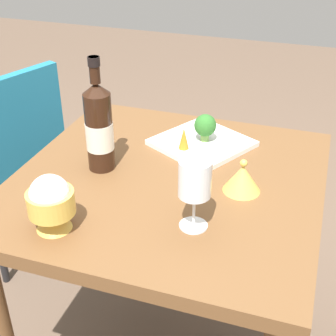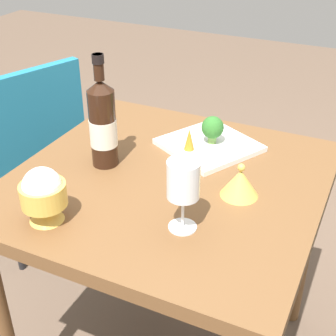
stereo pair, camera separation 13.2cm
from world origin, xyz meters
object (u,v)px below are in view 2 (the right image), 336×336
rice_bowl (43,194)px  rice_bowl_lid (240,183)px  wine_glass (183,181)px  carrot_garnish_left (189,139)px  chair_near_window (32,141)px  serving_plate (209,145)px  broccoli_floret (213,128)px  wine_bottle (103,124)px

rice_bowl → rice_bowl_lid: rice_bowl is taller
wine_glass → carrot_garnish_left: (0.34, 0.13, -0.08)m
rice_bowl → rice_bowl_lid: size_ratio=1.42×
chair_near_window → serving_plate: chair_near_window is taller
broccoli_floret → serving_plate: bearing=121.2°
rice_bowl_lid → broccoli_floret: 0.27m
serving_plate → rice_bowl_lid: bearing=-142.4°
wine_bottle → serving_plate: 0.34m
broccoli_floret → carrot_garnish_left: (-0.07, 0.05, -0.02)m
chair_near_window → broccoli_floret: (-0.10, -0.81, 0.27)m
wine_glass → rice_bowl_lid: wine_glass is taller
wine_bottle → wine_glass: wine_bottle is taller
rice_bowl → serving_plate: size_ratio=0.42×
rice_bowl → carrot_garnish_left: rice_bowl is taller
wine_bottle → wine_glass: (-0.18, -0.32, 0.00)m
rice_bowl → carrot_garnish_left: 0.48m
chair_near_window → rice_bowl: (-0.62, -0.58, 0.28)m
wine_bottle → broccoli_floret: size_ratio=3.78×
wine_glass → broccoli_floret: 0.42m
rice_bowl → rice_bowl_lid: 0.49m
wine_bottle → rice_bowl: (-0.29, -0.01, -0.05)m
serving_plate → broccoli_floret: size_ratio=3.95×
serving_plate → carrot_garnish_left: size_ratio=4.98×
broccoli_floret → carrot_garnish_left: 0.09m
serving_plate → carrot_garnish_left: 0.09m
wine_bottle → rice_bowl: 0.30m
chair_near_window → carrot_garnish_left: 0.82m
rice_bowl_lid → serving_plate: 0.27m
wine_bottle → rice_bowl: wine_bottle is taller
chair_near_window → rice_bowl: size_ratio=6.00×
wine_glass → rice_bowl: (-0.11, 0.31, -0.05)m
rice_bowl_lid → carrot_garnish_left: size_ratio=1.47×
wine_bottle → chair_near_window: bearing=60.3°
carrot_garnish_left → rice_bowl: bearing=157.9°
serving_plate → broccoli_floret: (0.00, -0.01, 0.06)m
rice_bowl_lid → carrot_garnish_left: rice_bowl_lid is taller
rice_bowl_lid → broccoli_floret: bearing=35.9°
rice_bowl → broccoli_floret: size_ratio=1.65×
chair_near_window → broccoli_floret: 0.86m
chair_near_window → rice_bowl: rice_bowl is taller
serving_plate → carrot_garnish_left: (-0.07, 0.04, 0.04)m
rice_bowl_lid → carrot_garnish_left: bearing=53.9°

